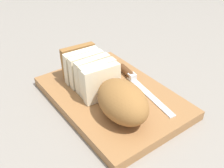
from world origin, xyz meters
name	(u,v)px	position (x,y,z in m)	size (l,w,h in m)	color
ground_plane	(112,101)	(0.00, 0.00, 0.00)	(3.00, 3.00, 0.00)	gray
cutting_board	(112,97)	(0.00, 0.00, 0.01)	(0.39, 0.27, 0.02)	#9E6B3D
bread_loaf	(106,86)	(-0.02, 0.03, 0.07)	(0.32, 0.13, 0.09)	#996633
bread_knife	(132,77)	(0.02, -0.09, 0.03)	(0.25, 0.06, 0.02)	silver
crumb_near_knife	(94,89)	(0.04, 0.03, 0.03)	(0.00, 0.00, 0.00)	tan
crumb_near_loaf	(92,99)	(0.01, 0.06, 0.03)	(0.01, 0.01, 0.01)	tan
crumb_stray_left	(114,101)	(-0.03, 0.02, 0.03)	(0.01, 0.01, 0.01)	tan
crumb_stray_right	(111,103)	(-0.03, 0.03, 0.03)	(0.01, 0.01, 0.01)	tan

